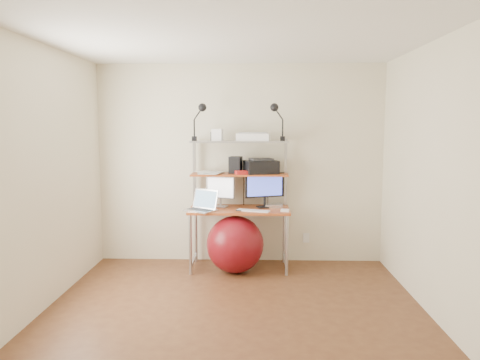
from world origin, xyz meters
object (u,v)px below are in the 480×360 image
object	(u,v)px
monitor_silver	(220,190)
exercise_ball	(235,244)
monitor_black	(265,187)
laptop	(203,206)
printer	(261,166)

from	to	relation	value
monitor_silver	exercise_ball	xyz separation A→B (m)	(0.19, -0.26, -0.61)
monitor_black	exercise_ball	distance (m)	0.78
exercise_ball	monitor_silver	bearing A→B (deg)	125.85
monitor_silver	exercise_ball	bearing A→B (deg)	-37.56
monitor_silver	monitor_black	xyz separation A→B (m)	(0.54, -0.01, 0.04)
monitor_black	exercise_ball	xyz separation A→B (m)	(-0.35, -0.25, -0.65)
laptop	printer	bearing A→B (deg)	55.56
monitor_black	printer	size ratio (longest dim) A/B	1.10
printer	exercise_ball	xyz separation A→B (m)	(-0.31, -0.29, -0.90)
monitor_silver	exercise_ball	distance (m)	0.70
monitor_black	printer	xyz separation A→B (m)	(-0.05, 0.04, 0.25)
monitor_silver	laptop	distance (m)	0.35
monitor_black	printer	bearing A→B (deg)	119.61
monitor_black	laptop	size ratio (longest dim) A/B	1.12
laptop	printer	distance (m)	0.86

